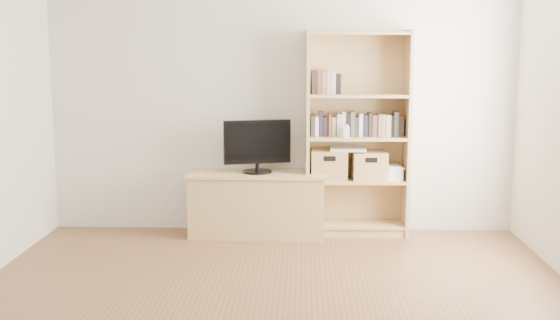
{
  "coord_description": "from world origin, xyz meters",
  "views": [
    {
      "loc": [
        0.21,
        -4.27,
        1.79
      ],
      "look_at": [
        0.0,
        1.9,
        0.79
      ],
      "focal_mm": 45.0,
      "sensor_mm": 36.0,
      "label": 1
    }
  ],
  "objects_px": {
    "baby_monitor": "(347,132)",
    "laptop": "(348,149)",
    "basket_left": "(330,165)",
    "basket_right": "(369,165)",
    "bookshelf": "(357,134)",
    "television": "(257,146)",
    "tv_stand": "(257,205)"
  },
  "relations": [
    {
      "from": "bookshelf",
      "to": "laptop",
      "type": "distance_m",
      "value": 0.17
    },
    {
      "from": "basket_left",
      "to": "basket_right",
      "type": "xyz_separation_m",
      "value": [
        0.38,
        0.01,
        -0.01
      ]
    },
    {
      "from": "basket_right",
      "to": "laptop",
      "type": "relative_size",
      "value": 0.96
    },
    {
      "from": "bookshelf",
      "to": "basket_left",
      "type": "height_order",
      "value": "bookshelf"
    },
    {
      "from": "television",
      "to": "laptop",
      "type": "bearing_deg",
      "value": -11.54
    },
    {
      "from": "bookshelf",
      "to": "baby_monitor",
      "type": "relative_size",
      "value": 19.25
    },
    {
      "from": "baby_monitor",
      "to": "basket_right",
      "type": "bearing_deg",
      "value": 30.92
    },
    {
      "from": "television",
      "to": "basket_left",
      "type": "distance_m",
      "value": 0.71
    },
    {
      "from": "baby_monitor",
      "to": "basket_right",
      "type": "height_order",
      "value": "baby_monitor"
    },
    {
      "from": "television",
      "to": "bookshelf",
      "type": "bearing_deg",
      "value": -10.34
    },
    {
      "from": "television",
      "to": "basket_left",
      "type": "xyz_separation_m",
      "value": [
        0.69,
        0.06,
        -0.18
      ]
    },
    {
      "from": "bookshelf",
      "to": "television",
      "type": "xyz_separation_m",
      "value": [
        -0.95,
        -0.07,
        -0.11
      ]
    },
    {
      "from": "laptop",
      "to": "basket_left",
      "type": "bearing_deg",
      "value": 178.34
    },
    {
      "from": "basket_left",
      "to": "basket_right",
      "type": "distance_m",
      "value": 0.38
    },
    {
      "from": "television",
      "to": "basket_right",
      "type": "distance_m",
      "value": 1.08
    },
    {
      "from": "bookshelf",
      "to": "baby_monitor",
      "type": "bearing_deg",
      "value": -135.0
    },
    {
      "from": "basket_left",
      "to": "laptop",
      "type": "relative_size",
      "value": 1.01
    },
    {
      "from": "bookshelf",
      "to": "basket_right",
      "type": "height_order",
      "value": "bookshelf"
    },
    {
      "from": "television",
      "to": "laptop",
      "type": "relative_size",
      "value": 1.9
    },
    {
      "from": "bookshelf",
      "to": "baby_monitor",
      "type": "height_order",
      "value": "bookshelf"
    },
    {
      "from": "laptop",
      "to": "tv_stand",
      "type": "bearing_deg",
      "value": -174.25
    },
    {
      "from": "tv_stand",
      "to": "laptop",
      "type": "distance_m",
      "value": 1.02
    },
    {
      "from": "bookshelf",
      "to": "baby_monitor",
      "type": "xyz_separation_m",
      "value": [
        -0.11,
        -0.11,
        0.03
      ]
    },
    {
      "from": "television",
      "to": "laptop",
      "type": "distance_m",
      "value": 0.86
    },
    {
      "from": "tv_stand",
      "to": "laptop",
      "type": "relative_size",
      "value": 3.79
    },
    {
      "from": "television",
      "to": "baby_monitor",
      "type": "xyz_separation_m",
      "value": [
        0.84,
        -0.04,
        0.14
      ]
    },
    {
      "from": "baby_monitor",
      "to": "laptop",
      "type": "height_order",
      "value": "baby_monitor"
    },
    {
      "from": "bookshelf",
      "to": "basket_left",
      "type": "xyz_separation_m",
      "value": [
        -0.26,
        -0.01,
        -0.29
      ]
    },
    {
      "from": "bookshelf",
      "to": "television",
      "type": "distance_m",
      "value": 0.95
    },
    {
      "from": "laptop",
      "to": "television",
      "type": "bearing_deg",
      "value": -174.25
    },
    {
      "from": "television",
      "to": "basket_right",
      "type": "relative_size",
      "value": 1.98
    },
    {
      "from": "tv_stand",
      "to": "basket_left",
      "type": "distance_m",
      "value": 0.79
    }
  ]
}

